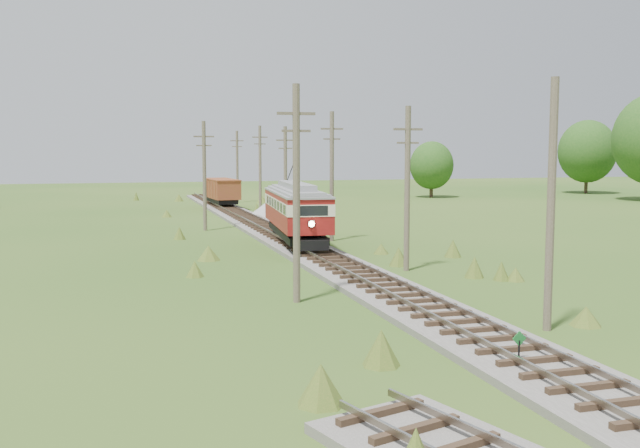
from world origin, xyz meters
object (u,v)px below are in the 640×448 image
object	(u,v)px
streetcar	(296,208)
gravel_pile	(267,210)
gondola	(222,190)
switch_marker	(519,346)

from	to	relation	value
streetcar	gravel_pile	bearing A→B (deg)	88.48
gravel_pile	gondola	bearing A→B (deg)	105.24
switch_marker	gravel_pile	distance (m)	49.58
streetcar	gondola	world-z (taller)	streetcar
switch_marker	streetcar	distance (m)	27.12
switch_marker	gravel_pile	xyz separation A→B (m)	(3.07, 49.48, -0.03)
switch_marker	gravel_pile	bearing A→B (deg)	86.45
switch_marker	streetcar	bearing A→B (deg)	89.58
gondola	gravel_pile	xyz separation A→B (m)	(2.87, -10.53, -1.40)
switch_marker	streetcar	xyz separation A→B (m)	(0.20, 27.05, 1.95)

